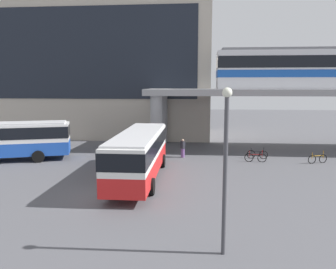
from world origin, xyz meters
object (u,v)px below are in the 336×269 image
Objects in this scene: station_building at (95,65)px; bicycle_orange at (318,159)px; bus_secondary at (0,138)px; pedestrian_near_building at (183,149)px; bicycle_red at (256,158)px; bus_main at (139,151)px; bicycle_black at (257,154)px; train at (324,68)px.

station_building is 28.50m from bicycle_orange.
bus_secondary is 6.89× the size of pedestrian_near_building.
station_building reaches higher than bicycle_orange.
bus_secondary reaches higher than bicycle_red.
bus_secondary is 15.38m from pedestrian_near_building.
bus_secondary is (-3.25, -16.25, -6.93)m from station_building.
station_building is 19.67m from pedestrian_near_building.
pedestrian_near_building is at bearing 70.22° from bus_main.
bicycle_red is at bearing 179.33° from bicycle_orange.
bicycle_orange is at bearing -32.72° from station_building.
bus_main is (9.23, -20.64, -6.93)m from station_building.
bus_main is at bearing -109.78° from pedestrian_near_building.
bicycle_red is (17.92, -14.64, -8.56)m from station_building.
bicycle_orange is 4.95m from bicycle_red.
pedestrian_near_building reaches higher than bicycle_black.
train is 11.32× the size of bicycle_black.
pedestrian_near_building is (-6.10, 1.20, 0.41)m from bicycle_red.
station_building is 16.97× the size of bicycle_orange.
train is 9.83m from bicycle_orange.
bus_main is 10.69m from bicycle_red.
bicycle_orange and bicycle_black have the same top height.
bicycle_red is at bearing 34.65° from bus_main.
bus_main is at bearing -156.44° from bicycle_orange.
station_building is at bearing 140.76° from bicycle_red.
bicycle_orange is at bearing -0.67° from bicycle_red.
bus_main reaches higher than bicycle_black.
train is (25.02, -8.78, -1.00)m from station_building.
pedestrian_near_building is (-11.05, 1.26, 0.41)m from bicycle_orange.
train is at bearing 39.53° from bicycle_red.
train is at bearing 36.92° from bus_main.
station_building reaches higher than pedestrian_near_building.
train is 11.86× the size of bicycle_orange.
bicycle_red is at bearing -39.24° from station_building.
station_building reaches higher than bus_secondary.
bicycle_orange is 0.95× the size of bicycle_black.
bus_secondary is 21.29m from bicycle_red.
bus_secondary is at bearing -165.19° from train.
bicycle_red is at bearing -105.67° from bicycle_black.
bicycle_red is 1.00× the size of bicycle_black.
bicycle_black is (21.54, 2.94, -1.63)m from bus_secondary.
train is at bearing 70.09° from bicycle_orange.
bus_main is at bearing -143.08° from train.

